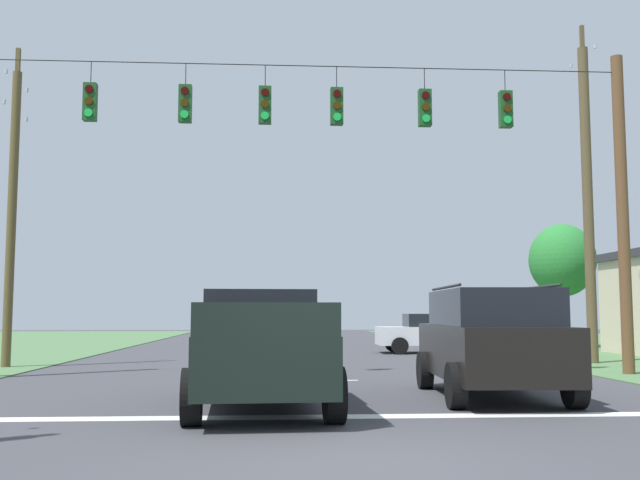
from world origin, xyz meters
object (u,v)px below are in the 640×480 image
object	(u,v)px
overhead_signal_span	(308,184)
utility_pole_mid_right	(588,198)
suv_black	(491,340)
tree_roadside_right	(562,261)
pickup_truck	(260,349)
utility_pole_near_left	(12,205)
distant_car_crossing_white	(432,333)

from	to	relation	value
overhead_signal_span	utility_pole_mid_right	bearing A→B (deg)	24.34
overhead_signal_span	suv_black	xyz separation A→B (m)	(3.18, -4.73, -3.72)
overhead_signal_span	utility_pole_mid_right	xyz separation A→B (m)	(8.98, 4.06, 0.37)
tree_roadside_right	utility_pole_mid_right	bearing A→B (deg)	-107.28
tree_roadside_right	suv_black	bearing A→B (deg)	-115.39
suv_black	tree_roadside_right	world-z (taller)	tree_roadside_right
pickup_truck	overhead_signal_span	bearing A→B (deg)	79.54
overhead_signal_span	pickup_truck	xyz separation A→B (m)	(-1.08, -5.85, -3.82)
overhead_signal_span	utility_pole_near_left	distance (m)	9.12
pickup_truck	suv_black	distance (m)	4.40
overhead_signal_span	utility_pole_near_left	bearing A→B (deg)	157.69
overhead_signal_span	utility_pole_mid_right	world-z (taller)	utility_pole_mid_right
tree_roadside_right	overhead_signal_span	bearing A→B (deg)	-130.75
suv_black	overhead_signal_span	bearing A→B (deg)	123.90
suv_black	distant_car_crossing_white	xyz separation A→B (m)	(2.17, 15.12, -0.27)
suv_black	utility_pole_near_left	world-z (taller)	utility_pole_near_left
distant_car_crossing_white	pickup_truck	bearing A→B (deg)	-111.61
suv_black	utility_pole_mid_right	world-z (taller)	utility_pole_mid_right
overhead_signal_span	utility_pole_near_left	size ratio (longest dim) A/B	1.75
utility_pole_near_left	tree_roadside_right	world-z (taller)	utility_pole_near_left
pickup_truck	distant_car_crossing_white	size ratio (longest dim) A/B	1.27
suv_black	utility_pole_near_left	xyz separation A→B (m)	(-11.62, 8.19, 3.63)
utility_pole_mid_right	pickup_truck	bearing A→B (deg)	-135.43
overhead_signal_span	distant_car_crossing_white	xyz separation A→B (m)	(5.35, 10.39, -3.99)
suv_black	utility_pole_mid_right	size ratio (longest dim) A/B	0.46
distant_car_crossing_white	tree_roadside_right	size ratio (longest dim) A/B	0.78
suv_black	utility_pole_near_left	distance (m)	14.67
pickup_truck	suv_black	xyz separation A→B (m)	(4.26, 1.12, 0.09)
suv_black	utility_pole_near_left	bearing A→B (deg)	144.81
overhead_signal_span	distant_car_crossing_white	bearing A→B (deg)	62.74
pickup_truck	suv_black	world-z (taller)	suv_black
suv_black	utility_pole_mid_right	distance (m)	11.30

